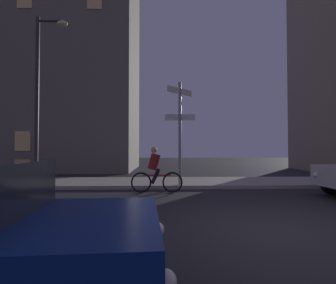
% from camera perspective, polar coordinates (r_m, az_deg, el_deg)
% --- Properties ---
extents(ground_plane, '(80.00, 80.00, 0.00)m').
position_cam_1_polar(ground_plane, '(5.58, 22.79, -17.37)').
color(ground_plane, '#232326').
extents(sidewalk_kerb, '(40.00, 3.06, 0.14)m').
position_cam_1_polar(sidewalk_kerb, '(11.77, 9.43, -8.62)').
color(sidewalk_kerb, gray).
rests_on(sidewalk_kerb, ground_plane).
extents(signpost, '(1.19, 1.17, 4.02)m').
position_cam_1_polar(signpost, '(10.34, 2.60, 4.01)').
color(signpost, gray).
rests_on(signpost, sidewalk_kerb).
extents(street_lamp, '(1.27, 0.28, 6.66)m').
position_cam_1_polar(street_lamp, '(11.79, -25.93, 10.70)').
color(street_lamp, '#2D2D30').
rests_on(street_lamp, sidewalk_kerb).
extents(cyclist, '(1.82, 0.34, 1.61)m').
position_cam_1_polar(cyclist, '(9.27, -2.74, -6.36)').
color(cyclist, black).
rests_on(cyclist, ground_plane).
extents(building_left_block, '(12.76, 7.32, 20.47)m').
position_cam_1_polar(building_left_block, '(23.09, -24.24, 20.78)').
color(building_left_block, '#6B6056').
rests_on(building_left_block, ground_plane).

